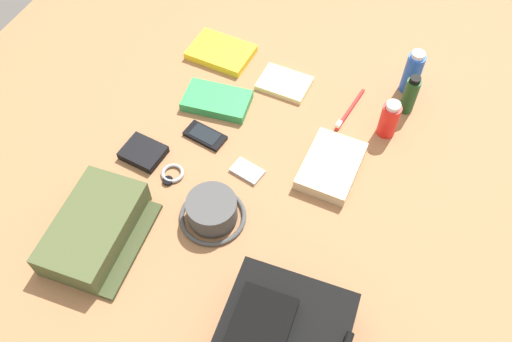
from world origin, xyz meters
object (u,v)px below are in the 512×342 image
(deodorant_spray, at_px, (413,72))
(shampoo_bottle, at_px, (410,95))
(travel_guidebook, at_px, (217,101))
(wristwatch, at_px, (172,174))
(toiletry_pouch, at_px, (95,229))
(notepad, at_px, (284,83))
(paperback_novel, at_px, (221,52))
(wallet, at_px, (143,153))
(media_player, at_px, (247,171))
(folded_towel, at_px, (331,166))
(bucket_hat, at_px, (212,211))
(toothbrush, at_px, (348,111))
(cell_phone, at_px, (205,136))
(sunscreen_spray, at_px, (389,119))

(deodorant_spray, xyz_separation_m, shampoo_bottle, (0.08, 0.01, -0.01))
(travel_guidebook, bearing_deg, wristwatch, 0.07)
(toiletry_pouch, height_order, notepad, toiletry_pouch)
(paperback_novel, relative_size, wallet, 1.80)
(paperback_novel, relative_size, notepad, 1.32)
(media_player, height_order, folded_towel, folded_towel)
(deodorant_spray, relative_size, folded_towel, 0.72)
(deodorant_spray, distance_m, wallet, 0.81)
(paperback_novel, distance_m, wallet, 0.44)
(travel_guidebook, bearing_deg, wallet, -22.45)
(bucket_hat, xyz_separation_m, deodorant_spray, (-0.63, 0.34, 0.04))
(toothbrush, height_order, wallet, wallet)
(wallet, xyz_separation_m, folded_towel, (-0.16, 0.49, 0.01))
(cell_phone, bearing_deg, folded_towel, 95.14)
(toothbrush, xyz_separation_m, notepad, (-0.03, -0.21, 0.00))
(paperback_novel, distance_m, cell_phone, 0.33)
(bucket_hat, height_order, travel_guidebook, bucket_hat)
(bucket_hat, xyz_separation_m, folded_towel, (-0.26, 0.23, -0.01))
(cell_phone, distance_m, notepad, 0.31)
(deodorant_spray, height_order, shampoo_bottle, deodorant_spray)
(shampoo_bottle, xyz_separation_m, paperback_novel, (0.01, -0.59, -0.05))
(sunscreen_spray, distance_m, wristwatch, 0.61)
(media_player, bearing_deg, toothbrush, 148.85)
(toiletry_pouch, height_order, toothbrush, toiletry_pouch)
(media_player, relative_size, folded_towel, 0.46)
(wristwatch, xyz_separation_m, folded_towel, (-0.19, 0.38, 0.01))
(media_player, xyz_separation_m, folded_towel, (-0.10, 0.20, 0.01))
(toiletry_pouch, distance_m, shampoo_bottle, 0.93)
(toiletry_pouch, relative_size, cell_phone, 2.37)
(deodorant_spray, bearing_deg, notepad, -69.13)
(toiletry_pouch, bearing_deg, folded_towel, 131.95)
(bucket_hat, xyz_separation_m, media_player, (-0.16, 0.02, -0.03))
(shampoo_bottle, bearing_deg, notepad, -82.26)
(toiletry_pouch, distance_m, notepad, 0.70)
(toiletry_pouch, relative_size, toothbrush, 1.63)
(deodorant_spray, bearing_deg, folded_towel, -17.30)
(shampoo_bottle, bearing_deg, deodorant_spray, -169.78)
(toiletry_pouch, xyz_separation_m, travel_guidebook, (-0.51, 0.08, -0.02))
(sunscreen_spray, xyz_separation_m, toothbrush, (-0.03, -0.12, -0.05))
(bucket_hat, bearing_deg, media_player, 171.87)
(deodorant_spray, relative_size, shampoo_bottle, 1.11)
(cell_phone, distance_m, toothbrush, 0.42)
(cell_phone, bearing_deg, travel_guidebook, -169.46)
(travel_guidebook, bearing_deg, deodorant_spray, 119.33)
(paperback_novel, bearing_deg, shampoo_bottle, 90.65)
(bucket_hat, height_order, notepad, bucket_hat)
(paperback_novel, bearing_deg, deodorant_spray, 98.81)
(toothbrush, height_order, notepad, toothbrush)
(notepad, bearing_deg, bucket_hat, 2.21)
(toothbrush, distance_m, notepad, 0.21)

